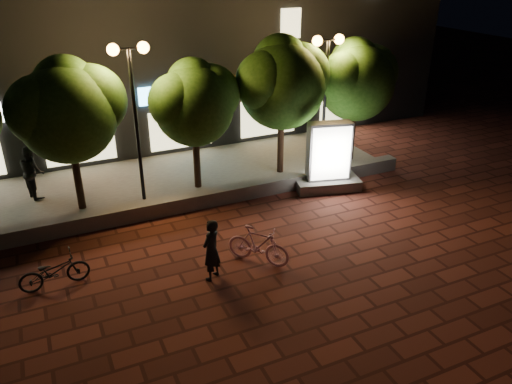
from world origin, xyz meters
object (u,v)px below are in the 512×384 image
rider (211,250)px  pedestrian (32,172)px  tree_mid (194,100)px  tree_far_right (357,77)px  tree_left (68,107)px  street_lamp_left (132,84)px  ad_kiosk (328,162)px  scooter_parked (54,271)px  scooter_pink (258,245)px  street_lamp_right (327,68)px  tree_right (283,80)px

rider → pedestrian: (-3.87, 6.93, 0.14)m
tree_mid → tree_far_right: (6.50, 0.00, 0.15)m
tree_mid → tree_left: bearing=180.0°
tree_far_right → pedestrian: tree_far_right is taller
tree_left → street_lamp_left: 2.05m
ad_kiosk → scooter_parked: (-9.36, -2.18, -0.54)m
tree_far_right → rider: tree_far_right is taller
scooter_parked → tree_left: bearing=-19.0°
tree_left → tree_mid: tree_left is taller
street_lamp_left → pedestrian: 4.81m
street_lamp_left → rider: 6.11m
scooter_pink → pedestrian: (-5.27, 6.76, 0.46)m
tree_far_right → tree_mid: bearing=-180.0°
scooter_parked → pedestrian: bearing=-1.2°
tree_left → rider: (2.51, -5.45, -2.60)m
street_lamp_right → rider: bearing=-141.1°
street_lamp_right → ad_kiosk: 3.45m
pedestrian → tree_right: bearing=-118.2°
tree_mid → street_lamp_left: size_ratio=0.87×
scooter_pink → rider: rider is taller
street_lamp_left → scooter_pink: bearing=-68.7°
tree_left → pedestrian: 3.17m
scooter_pink → scooter_parked: bearing=126.1°
rider → ad_kiosk: bearing=175.7°
street_lamp_left → ad_kiosk: street_lamp_left is taller
tree_left → street_lamp_right: street_lamp_right is taller
ad_kiosk → scooter_pink: size_ratio=1.39×
pedestrian → street_lamp_left: bearing=-136.3°
tree_right → rider: size_ratio=2.99×
tree_right → street_lamp_left: size_ratio=0.98×
scooter_pink → ad_kiosk: bearing=-3.3°
tree_mid → ad_kiosk: (4.16, -1.96, -2.22)m
tree_right → ad_kiosk: tree_right is taller
street_lamp_left → pedestrian: size_ratio=2.84×
tree_far_right → scooter_parked: size_ratio=2.79×
tree_right → street_lamp_right: (1.64, -0.26, 0.33)m
tree_left → tree_right: (7.30, 0.00, 0.12)m
tree_left → ad_kiosk: (8.15, -1.96, -2.45)m
street_lamp_right → ad_kiosk: street_lamp_right is taller
tree_mid → scooter_pink: (-0.09, -5.28, -2.68)m
ad_kiosk → tree_far_right: bearing=39.9°
tree_mid → pedestrian: bearing=164.6°
street_lamp_left → street_lamp_right: bearing=0.0°
tree_left → tree_right: bearing=0.0°
tree_right → street_lamp_right: bearing=-9.1°
tree_mid → street_lamp_left: street_lamp_left is taller
tree_mid → scooter_pink: 5.93m
street_lamp_right → rider: size_ratio=2.94×
tree_far_right → scooter_parked: 12.76m
ad_kiosk → rider: 6.63m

